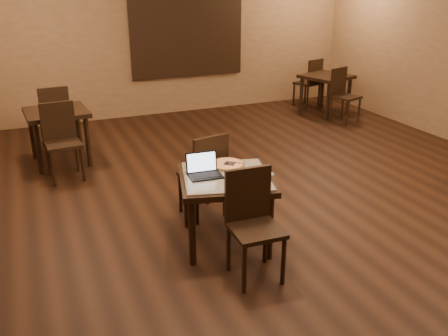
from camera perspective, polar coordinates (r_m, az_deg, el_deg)
name	(u,v)px	position (r m, az deg, el deg)	size (l,w,h in m)	color
ground	(286,215)	(5.69, 7.44, -5.62)	(10.00, 10.00, 0.00)	black
wall_back	(163,39)	(9.75, -7.38, 15.15)	(8.00, 0.02, 3.00)	#966C4C
mural	(187,35)	(9.86, -4.43, 15.62)	(2.34, 0.05, 1.64)	#255D8A
tiled_table	(226,185)	(4.81, 0.21, -2.02)	(1.12, 1.12, 0.76)	black
chair_main_near	(252,217)	(4.35, 3.42, -5.96)	(0.46, 0.46, 1.03)	black
chair_main_far	(206,171)	(5.38, -2.17, -0.38)	(0.52, 0.52, 1.02)	black
laptop	(204,169)	(4.77, -2.48, -0.17)	(0.34, 0.27, 0.22)	black
plate	(253,178)	(4.71, 3.54, -1.19)	(0.23, 0.23, 0.01)	white
pizza_slice	(253,176)	(4.70, 3.54, -1.01)	(0.18, 0.18, 0.02)	beige
pizza_pan	(227,165)	(5.02, 0.40, 0.33)	(0.39, 0.39, 0.01)	silver
pizza_whole	(227,164)	(5.02, 0.40, 0.49)	(0.35, 0.35, 0.02)	beige
spatula	(230,164)	(5.00, 0.70, 0.53)	(0.11, 0.27, 0.01)	silver
napkin_roll	(267,173)	(4.81, 5.25, -0.58)	(0.09, 0.15, 0.04)	white
other_table_a	(326,82)	(9.97, 12.17, 10.12)	(1.07, 1.07, 0.80)	black
other_table_a_chair_near	(342,92)	(9.49, 14.07, 8.88)	(0.56, 0.56, 1.03)	black
other_table_a_chair_far	(311,80)	(10.49, 10.38, 10.37)	(0.56, 0.56, 1.03)	black
other_table_b	(57,119)	(7.45, -19.44, 5.55)	(0.93, 0.93, 0.81)	black
other_table_b_chair_near	(61,136)	(6.89, -19.00, 3.61)	(0.49, 0.49, 1.05)	black
other_table_b_chair_far	(55,114)	(8.06, -19.68, 6.09)	(0.49, 0.49, 1.05)	black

